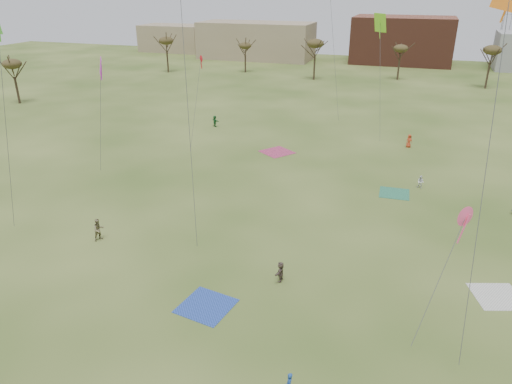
% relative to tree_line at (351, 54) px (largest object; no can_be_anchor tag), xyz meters
% --- Properties ---
extents(ground, '(260.00, 260.00, 0.00)m').
position_rel_tree_line_xyz_m(ground, '(2.85, -79.12, -7.09)').
color(ground, '#2F4A17').
rests_on(ground, ground).
extents(spectator_fore_b, '(1.11, 1.20, 1.97)m').
position_rel_tree_line_xyz_m(spectator_fore_b, '(-10.59, -69.28, -6.10)').
color(spectator_fore_b, olive).
rests_on(spectator_fore_b, ground).
extents(spectator_fore_c, '(0.48, 1.48, 1.59)m').
position_rel_tree_line_xyz_m(spectator_fore_c, '(5.80, -70.19, -6.29)').
color(spectator_fore_c, brown).
rests_on(spectator_fore_c, ground).
extents(spectator_mid_e, '(0.83, 0.74, 1.42)m').
position_rel_tree_line_xyz_m(spectator_mid_e, '(15.18, -48.65, -6.38)').
color(spectator_mid_e, white).
rests_on(spectator_mid_e, ground).
extents(flyer_far_a, '(1.59, 1.33, 1.71)m').
position_rel_tree_line_xyz_m(flyer_far_a, '(-15.17, -33.73, -6.23)').
color(flyer_far_a, '#246C33').
rests_on(flyer_far_a, ground).
extents(flyer_far_b, '(1.04, 0.93, 1.78)m').
position_rel_tree_line_xyz_m(flyer_far_b, '(13.40, -34.62, -6.20)').
color(flyer_far_b, '#C54121').
rests_on(flyer_far_b, ground).
extents(blanket_blue, '(3.85, 3.85, 0.03)m').
position_rel_tree_line_xyz_m(blanket_blue, '(1.84, -74.75, -7.09)').
color(blanket_blue, '#284AB1').
rests_on(blanket_blue, ground).
extents(blanket_cream, '(4.06, 4.06, 0.03)m').
position_rel_tree_line_xyz_m(blanket_cream, '(20.84, -67.14, -7.09)').
color(blanket_cream, silver).
rests_on(blanket_cream, ground).
extents(blanket_plum, '(5.07, 5.07, 0.03)m').
position_rel_tree_line_xyz_m(blanket_plum, '(-2.74, -42.22, -7.09)').
color(blanket_plum, '#B33761').
rests_on(blanket_plum, ground).
extents(blanket_olive, '(3.14, 3.14, 0.03)m').
position_rel_tree_line_xyz_m(blanket_olive, '(12.70, -50.98, -7.09)').
color(blanket_olive, '#2D7D5A').
rests_on(blanket_olive, ground).
extents(tree_line, '(117.44, 49.32, 8.91)m').
position_rel_tree_line_xyz_m(tree_line, '(0.00, 0.00, 0.00)').
color(tree_line, '#3A2B1E').
rests_on(tree_line, ground).
extents(building_tan, '(32.00, 14.00, 10.00)m').
position_rel_tree_line_xyz_m(building_tan, '(-32.15, 35.88, -2.09)').
color(building_tan, '#937F60').
rests_on(building_tan, ground).
extents(building_brick, '(26.00, 16.00, 12.00)m').
position_rel_tree_line_xyz_m(building_brick, '(7.85, 40.88, -1.09)').
color(building_brick, brown).
rests_on(building_brick, ground).
extents(building_tan_west, '(20.00, 12.00, 8.00)m').
position_rel_tree_line_xyz_m(building_tan_west, '(-62.15, 42.88, -3.09)').
color(building_tan_west, '#937F60').
rests_on(building_tan_west, ground).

